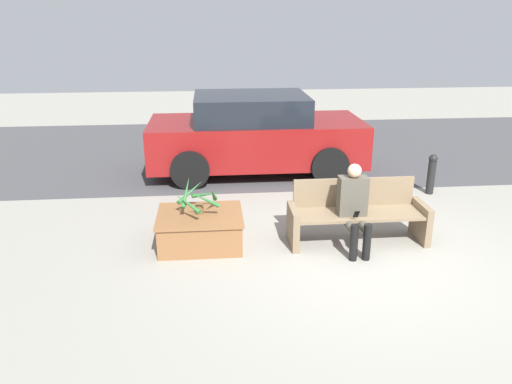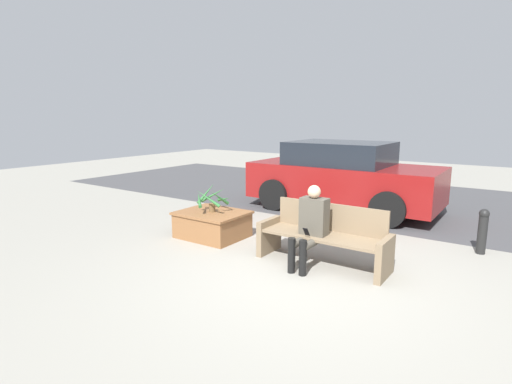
% 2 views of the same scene
% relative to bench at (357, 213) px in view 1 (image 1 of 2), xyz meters
% --- Properties ---
extents(ground_plane, '(30.00, 30.00, 0.00)m').
position_rel_bench_xyz_m(ground_plane, '(-0.00, -0.65, -0.40)').
color(ground_plane, gray).
extents(road_surface, '(20.00, 6.00, 0.01)m').
position_rel_bench_xyz_m(road_surface, '(-0.00, 5.04, -0.39)').
color(road_surface, '#424244').
rests_on(road_surface, ground_plane).
extents(bench, '(1.88, 0.58, 0.84)m').
position_rel_bench_xyz_m(bench, '(0.00, 0.00, 0.00)').
color(bench, '#7A664C').
rests_on(bench, ground_plane).
extents(person_seated, '(0.38, 0.64, 1.15)m').
position_rel_bench_xyz_m(person_seated, '(-0.11, -0.22, 0.21)').
color(person_seated, '#4C473D').
rests_on(person_seated, ground_plane).
extents(planter_box, '(1.14, 0.94, 0.45)m').
position_rel_bench_xyz_m(planter_box, '(-2.15, 0.05, -0.15)').
color(planter_box, brown).
rests_on(planter_box, ground_plane).
extents(potted_plant, '(0.66, 0.67, 0.48)m').
position_rel_bench_xyz_m(potted_plant, '(-2.16, 0.06, 0.28)').
color(potted_plant, brown).
rests_on(potted_plant, planter_box).
extents(parked_car, '(4.11, 1.98, 1.53)m').
position_rel_bench_xyz_m(parked_car, '(-1.11, 3.30, 0.36)').
color(parked_car, maroon).
rests_on(parked_car, ground_plane).
extents(bollard_post, '(0.15, 0.15, 0.71)m').
position_rel_bench_xyz_m(bollard_post, '(1.83, 1.74, -0.02)').
color(bollard_post, black).
rests_on(bollard_post, ground_plane).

